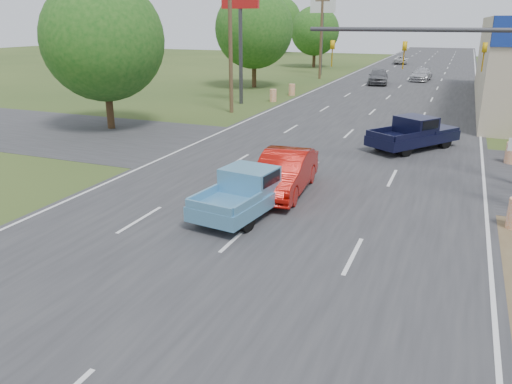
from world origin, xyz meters
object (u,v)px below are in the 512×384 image
at_px(distant_car_grey, 378,76).
at_px(distant_car_white, 400,60).
at_px(red_convertible, 284,173).
at_px(blue_pickup, 250,190).
at_px(navy_pickup, 415,133).
at_px(distant_car_silver, 421,75).

bearing_deg(distant_car_grey, distant_car_white, 84.94).
bearing_deg(red_convertible, distant_car_grey, 89.72).
relative_size(red_convertible, blue_pickup, 0.97).
height_order(distant_car_grey, distant_car_white, distant_car_grey).
bearing_deg(distant_car_grey, red_convertible, -93.63).
distance_m(red_convertible, blue_pickup, 2.40).
height_order(red_convertible, distant_car_grey, distant_car_grey).
bearing_deg(navy_pickup, red_convertible, -79.20).
height_order(blue_pickup, distant_car_grey, distant_car_grey).
bearing_deg(navy_pickup, distant_car_grey, 137.17).
height_order(navy_pickup, distant_car_white, navy_pickup).
xyz_separation_m(blue_pickup, distant_car_white, (-3.00, 66.63, -0.21)).
bearing_deg(distant_car_white, distant_car_grey, 86.41).
xyz_separation_m(red_convertible, blue_pickup, (-0.41, -2.37, 0.01)).
distance_m(navy_pickup, distant_car_white, 55.55).
height_order(distant_car_grey, distant_car_silver, distant_car_grey).
xyz_separation_m(blue_pickup, distant_car_grey, (-1.92, 39.01, 0.00)).
bearing_deg(distant_car_silver, navy_pickup, -80.84).
relative_size(distant_car_silver, distant_car_white, 1.07).
distance_m(distant_car_silver, distant_car_white, 23.15).
distance_m(blue_pickup, distant_car_white, 66.70).
bearing_deg(blue_pickup, distant_car_silver, 95.15).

